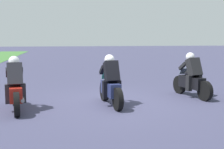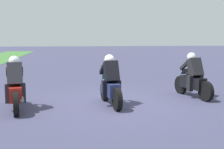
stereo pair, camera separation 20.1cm
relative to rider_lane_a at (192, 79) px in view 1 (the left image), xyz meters
The scene contains 4 objects.
ground_plane 2.89m from the rider_lane_a, 100.42° to the left, with size 120.00×120.00×0.00m, color #3A3A56.
rider_lane_a is the anchor object (origin of this frame).
rider_lane_b 3.03m from the rider_lane_a, 105.55° to the left, with size 2.04×0.58×1.51m.
rider_lane_c 5.70m from the rider_lane_a, 100.43° to the left, with size 2.03×0.61×1.51m.
Camera 1 is at (-8.98, 1.55, 2.01)m, focal length 48.21 mm.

